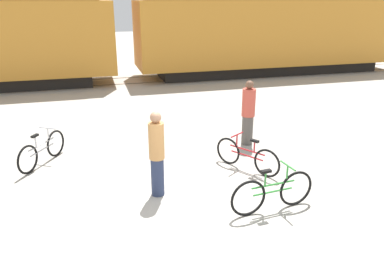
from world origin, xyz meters
The scene contains 9 objects.
ground_plane centered at (0.00, 0.00, 0.00)m, with size 80.00×80.00×0.00m, color #A8A399.
freight_train centered at (0.00, 12.13, 2.66)m, with size 28.74×2.98×5.11m.
rail_near centered at (0.00, 11.41, 0.01)m, with size 40.74×0.07×0.01m, color #4C4238.
rail_far centered at (0.00, 12.84, 0.01)m, with size 40.74×0.07×0.01m, color #4C4238.
bicycle_maroon centered at (1.61, 1.39, 0.35)m, with size 0.99×1.47×0.82m.
bicycle_green centered at (1.37, -0.37, 0.38)m, with size 1.75×0.46×0.89m.
bicycle_silver centered at (-2.98, 2.99, 0.36)m, with size 0.94×1.49×0.84m.
person_in_red centered at (2.28, 2.92, 0.88)m, with size 0.35×0.35×1.77m.
person_in_tan centered at (-0.59, 0.80, 0.90)m, with size 0.31×0.31×1.76m.
Camera 1 is at (-1.71, -5.93, 3.80)m, focal length 35.00 mm.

